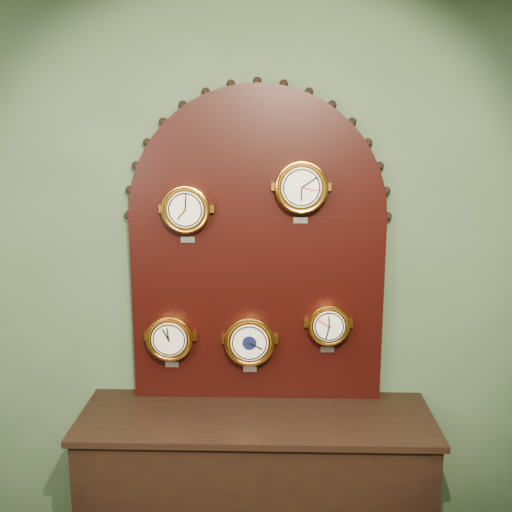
{
  "coord_description": "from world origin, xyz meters",
  "views": [
    {
      "loc": [
        0.07,
        -0.41,
        2.15
      ],
      "look_at": [
        0.0,
        2.25,
        1.58
      ],
      "focal_mm": 43.45,
      "sensor_mm": 36.0,
      "label": 1
    }
  ],
  "objects_px": {
    "display_board": "(257,238)",
    "shop_counter": "(256,499)",
    "barometer": "(250,341)",
    "arabic_clock": "(301,187)",
    "tide_clock": "(329,324)",
    "roman_clock": "(186,209)",
    "hygrometer": "(170,338)"
  },
  "relations": [
    {
      "from": "display_board",
      "to": "shop_counter",
      "type": "bearing_deg",
      "value": -90.0
    },
    {
      "from": "shop_counter",
      "to": "barometer",
      "type": "distance_m",
      "value": 0.75
    },
    {
      "from": "barometer",
      "to": "arabic_clock",
      "type": "bearing_deg",
      "value": 0.03
    },
    {
      "from": "shop_counter",
      "to": "barometer",
      "type": "bearing_deg",
      "value": 102.5
    },
    {
      "from": "barometer",
      "to": "tide_clock",
      "type": "bearing_deg",
      "value": 0.19
    },
    {
      "from": "roman_clock",
      "to": "arabic_clock",
      "type": "relative_size",
      "value": 0.94
    },
    {
      "from": "shop_counter",
      "to": "display_board",
      "type": "relative_size",
      "value": 1.05
    },
    {
      "from": "display_board",
      "to": "hygrometer",
      "type": "xyz_separation_m",
      "value": [
        -0.42,
        -0.07,
        -0.48
      ]
    },
    {
      "from": "shop_counter",
      "to": "tide_clock",
      "type": "xyz_separation_m",
      "value": [
        0.34,
        0.15,
        0.82
      ]
    },
    {
      "from": "hygrometer",
      "to": "barometer",
      "type": "distance_m",
      "value": 0.38
    },
    {
      "from": "display_board",
      "to": "roman_clock",
      "type": "height_order",
      "value": "display_board"
    },
    {
      "from": "hygrometer",
      "to": "tide_clock",
      "type": "xyz_separation_m",
      "value": [
        0.75,
        0.0,
        0.07
      ]
    },
    {
      "from": "roman_clock",
      "to": "arabic_clock",
      "type": "height_order",
      "value": "arabic_clock"
    },
    {
      "from": "shop_counter",
      "to": "roman_clock",
      "type": "xyz_separation_m",
      "value": [
        -0.32,
        0.15,
        1.37
      ]
    },
    {
      "from": "roman_clock",
      "to": "arabic_clock",
      "type": "bearing_deg",
      "value": -0.05
    },
    {
      "from": "hygrometer",
      "to": "barometer",
      "type": "bearing_deg",
      "value": -0.08
    },
    {
      "from": "barometer",
      "to": "shop_counter",
      "type": "bearing_deg",
      "value": -77.5
    },
    {
      "from": "shop_counter",
      "to": "tide_clock",
      "type": "distance_m",
      "value": 0.9
    },
    {
      "from": "shop_counter",
      "to": "barometer",
      "type": "xyz_separation_m",
      "value": [
        -0.03,
        0.15,
        0.74
      ]
    },
    {
      "from": "tide_clock",
      "to": "barometer",
      "type": "bearing_deg",
      "value": -179.81
    },
    {
      "from": "display_board",
      "to": "arabic_clock",
      "type": "height_order",
      "value": "display_board"
    },
    {
      "from": "tide_clock",
      "to": "arabic_clock",
      "type": "bearing_deg",
      "value": -179.54
    },
    {
      "from": "shop_counter",
      "to": "arabic_clock",
      "type": "relative_size",
      "value": 5.49
    },
    {
      "from": "display_board",
      "to": "roman_clock",
      "type": "relative_size",
      "value": 5.59
    },
    {
      "from": "barometer",
      "to": "tide_clock",
      "type": "height_order",
      "value": "tide_clock"
    },
    {
      "from": "shop_counter",
      "to": "roman_clock",
      "type": "bearing_deg",
      "value": 154.6
    },
    {
      "from": "hygrometer",
      "to": "barometer",
      "type": "relative_size",
      "value": 0.94
    },
    {
      "from": "arabic_clock",
      "to": "barometer",
      "type": "relative_size",
      "value": 1.0
    },
    {
      "from": "shop_counter",
      "to": "roman_clock",
      "type": "distance_m",
      "value": 1.41
    },
    {
      "from": "roman_clock",
      "to": "tide_clock",
      "type": "xyz_separation_m",
      "value": [
        0.66,
        0.0,
        -0.55
      ]
    },
    {
      "from": "roman_clock",
      "to": "barometer",
      "type": "xyz_separation_m",
      "value": [
        0.29,
        -0.0,
        -0.63
      ]
    },
    {
      "from": "display_board",
      "to": "tide_clock",
      "type": "height_order",
      "value": "display_board"
    }
  ]
}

